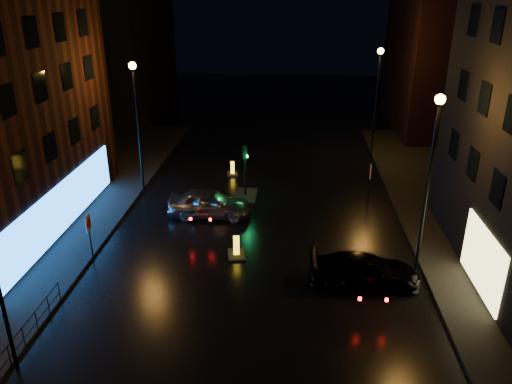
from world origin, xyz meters
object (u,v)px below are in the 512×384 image
road_sign_left (89,227)px  silver_hatchback (209,203)px  bollard_near (236,252)px  traffic_signal (245,189)px  road_sign_right (370,175)px  dark_sedan (364,271)px  bollard_far (233,172)px

road_sign_left → silver_hatchback: bearing=45.6°
silver_hatchback → bollard_near: silver_hatchback is taller
traffic_signal → road_sign_right: (7.71, -0.27, 1.32)m
traffic_signal → dark_sedan: traffic_signal is taller
dark_sedan → bollard_far: dark_sedan is taller
road_sign_right → silver_hatchback: bearing=24.1°
traffic_signal → bollard_far: (-1.28, 3.88, -0.29)m
silver_hatchback → road_sign_left: 7.46m
traffic_signal → road_sign_right: bearing=-2.0°
bollard_near → bollard_far: bollard_near is taller
traffic_signal → bollard_far: bearing=108.3°
bollard_far → traffic_signal: bearing=-82.3°
bollard_near → dark_sedan: bearing=-30.2°
silver_hatchback → road_sign_right: size_ratio=1.94×
dark_sedan → traffic_signal: bearing=31.0°
road_sign_left → road_sign_right: 16.62m
road_sign_left → bollard_far: bearing=63.5°
traffic_signal → silver_hatchback: (-1.82, -3.01, 0.30)m
traffic_signal → bollard_near: size_ratio=2.51×
road_sign_right → dark_sedan: bearing=89.4°
traffic_signal → dark_sedan: (6.29, -9.63, 0.22)m
traffic_signal → bollard_near: traffic_signal is taller
traffic_signal → dark_sedan: bearing=-56.9°
traffic_signal → road_sign_left: (-6.70, -8.55, 1.37)m
road_sign_left → traffic_signal: bearing=48.9°
bollard_near → road_sign_right: road_sign_right is taller
traffic_signal → bollard_near: 7.52m
traffic_signal → dark_sedan: 11.51m
bollard_near → bollard_far: bearing=87.0°
road_sign_left → road_sign_right: road_sign_left is taller
dark_sedan → road_sign_left: (-12.98, 1.09, 1.15)m
dark_sedan → bollard_far: size_ratio=4.03×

